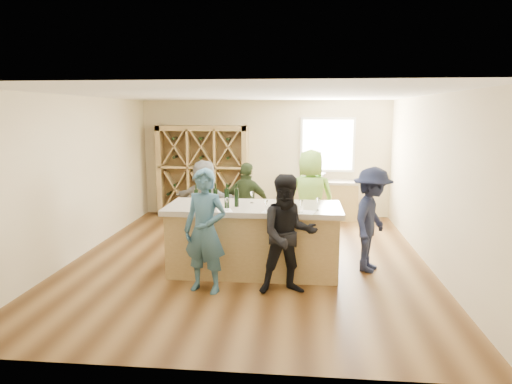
# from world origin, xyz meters

# --- Properties ---
(floor) EXTENTS (6.00, 7.00, 0.10)m
(floor) POSITION_xyz_m (0.00, 0.00, -0.05)
(floor) COLOR brown
(floor) RESTS_ON ground
(ceiling) EXTENTS (6.00, 7.00, 0.10)m
(ceiling) POSITION_xyz_m (0.00, 0.00, 2.85)
(ceiling) COLOR white
(ceiling) RESTS_ON ground
(wall_back) EXTENTS (6.00, 0.10, 2.80)m
(wall_back) POSITION_xyz_m (0.00, 3.55, 1.40)
(wall_back) COLOR beige
(wall_back) RESTS_ON ground
(wall_front) EXTENTS (6.00, 0.10, 2.80)m
(wall_front) POSITION_xyz_m (0.00, -3.55, 1.40)
(wall_front) COLOR beige
(wall_front) RESTS_ON ground
(wall_left) EXTENTS (0.10, 7.00, 2.80)m
(wall_left) POSITION_xyz_m (-3.05, 0.00, 1.40)
(wall_left) COLOR beige
(wall_left) RESTS_ON ground
(wall_right) EXTENTS (0.10, 7.00, 2.80)m
(wall_right) POSITION_xyz_m (3.05, 0.00, 1.40)
(wall_right) COLOR beige
(wall_right) RESTS_ON ground
(window_frame) EXTENTS (1.30, 0.06, 1.30)m
(window_frame) POSITION_xyz_m (1.50, 3.47, 1.75)
(window_frame) COLOR white
(window_frame) RESTS_ON wall_back
(window_pane) EXTENTS (1.18, 0.01, 1.18)m
(window_pane) POSITION_xyz_m (1.50, 3.44, 1.75)
(window_pane) COLOR white
(window_pane) RESTS_ON wall_back
(wine_rack) EXTENTS (2.20, 0.45, 2.20)m
(wine_rack) POSITION_xyz_m (-1.50, 3.27, 1.10)
(wine_rack) COLOR #A0804C
(wine_rack) RESTS_ON floor
(back_counter_base) EXTENTS (1.60, 0.58, 0.86)m
(back_counter_base) POSITION_xyz_m (1.40, 3.20, 0.43)
(back_counter_base) COLOR #A0804C
(back_counter_base) RESTS_ON floor
(back_counter_top) EXTENTS (1.70, 0.62, 0.06)m
(back_counter_top) POSITION_xyz_m (1.40, 3.20, 0.89)
(back_counter_top) COLOR #A99C8A
(back_counter_top) RESTS_ON back_counter_base
(sink) EXTENTS (0.54, 0.54, 0.19)m
(sink) POSITION_xyz_m (1.20, 3.20, 1.01)
(sink) COLOR silver
(sink) RESTS_ON back_counter_top
(faucet) EXTENTS (0.02, 0.02, 0.30)m
(faucet) POSITION_xyz_m (1.20, 3.38, 1.07)
(faucet) COLOR silver
(faucet) RESTS_ON back_counter_top
(tasting_counter_base) EXTENTS (2.60, 1.00, 1.00)m
(tasting_counter_base) POSITION_xyz_m (0.14, -0.62, 0.50)
(tasting_counter_base) COLOR #A0804C
(tasting_counter_base) RESTS_ON floor
(tasting_counter_top) EXTENTS (2.72, 1.12, 0.08)m
(tasting_counter_top) POSITION_xyz_m (0.14, -0.62, 1.04)
(tasting_counter_top) COLOR #A99C8A
(tasting_counter_top) RESTS_ON tasting_counter_base
(wine_bottle_a) EXTENTS (0.08, 0.08, 0.26)m
(wine_bottle_a) POSITION_xyz_m (-0.73, -0.78, 1.21)
(wine_bottle_a) COLOR black
(wine_bottle_a) RESTS_ON tasting_counter_top
(wine_bottle_b) EXTENTS (0.09, 0.09, 0.29)m
(wine_bottle_b) POSITION_xyz_m (-0.52, -0.83, 1.22)
(wine_bottle_b) COLOR black
(wine_bottle_b) RESTS_ON tasting_counter_top
(wine_bottle_c) EXTENTS (0.09, 0.09, 0.28)m
(wine_bottle_c) POSITION_xyz_m (-0.44, -0.72, 1.22)
(wine_bottle_c) COLOR black
(wine_bottle_c) RESTS_ON tasting_counter_top
(wine_bottle_d) EXTENTS (0.10, 0.10, 0.30)m
(wine_bottle_d) POSITION_xyz_m (-0.24, -0.86, 1.23)
(wine_bottle_d) COLOR black
(wine_bottle_d) RESTS_ON tasting_counter_top
(wine_bottle_e) EXTENTS (0.09, 0.09, 0.28)m
(wine_bottle_e) POSITION_xyz_m (-0.11, -0.73, 1.22)
(wine_bottle_e) COLOR black
(wine_bottle_e) RESTS_ON tasting_counter_top
(wine_glass_a) EXTENTS (0.08, 0.08, 0.20)m
(wine_glass_a) POSITION_xyz_m (-0.21, -1.03, 1.18)
(wine_glass_a) COLOR white
(wine_glass_a) RESTS_ON tasting_counter_top
(wine_glass_b) EXTENTS (0.07, 0.07, 0.17)m
(wine_glass_b) POSITION_xyz_m (0.37, -1.10, 1.17)
(wine_glass_b) COLOR white
(wine_glass_b) RESTS_ON tasting_counter_top
(wine_glass_c) EXTENTS (0.09, 0.09, 0.18)m
(wine_glass_c) POSITION_xyz_m (0.88, -1.07, 1.17)
(wine_glass_c) COLOR white
(wine_glass_c) RESTS_ON tasting_counter_top
(wine_glass_d) EXTENTS (0.08, 0.08, 0.18)m
(wine_glass_d) POSITION_xyz_m (0.63, -0.80, 1.17)
(wine_glass_d) COLOR white
(wine_glass_d) RESTS_ON tasting_counter_top
(wine_glass_e) EXTENTS (0.09, 0.09, 0.19)m
(wine_glass_e) POSITION_xyz_m (1.13, -0.88, 1.17)
(wine_glass_e) COLOR white
(wine_glass_e) RESTS_ON tasting_counter_top
(tasting_menu_a) EXTENTS (0.29, 0.34, 0.00)m
(tasting_menu_a) POSITION_xyz_m (-0.26, -1.02, 1.08)
(tasting_menu_a) COLOR white
(tasting_menu_a) RESTS_ON tasting_counter_top
(tasting_menu_b) EXTENTS (0.30, 0.35, 0.00)m
(tasting_menu_b) POSITION_xyz_m (0.45, -1.01, 1.08)
(tasting_menu_b) COLOR white
(tasting_menu_b) RESTS_ON tasting_counter_top
(tasting_menu_c) EXTENTS (0.26, 0.31, 0.00)m
(tasting_menu_c) POSITION_xyz_m (0.98, -1.04, 1.08)
(tasting_menu_c) COLOR white
(tasting_menu_c) RESTS_ON tasting_counter_top
(person_near_left) EXTENTS (0.74, 0.62, 1.76)m
(person_near_left) POSITION_xyz_m (-0.45, -1.47, 0.88)
(person_near_left) COLOR #335972
(person_near_left) RESTS_ON floor
(person_near_right) EXTENTS (0.90, 0.62, 1.69)m
(person_near_right) POSITION_xyz_m (0.71, -1.43, 0.84)
(person_near_right) COLOR black
(person_near_right) RESTS_ON floor
(person_server) EXTENTS (0.88, 1.19, 1.68)m
(person_server) POSITION_xyz_m (2.00, -0.38, 0.84)
(person_server) COLOR #191E38
(person_server) RESTS_ON floor
(person_far_mid) EXTENTS (1.03, 0.71, 1.60)m
(person_far_mid) POSITION_xyz_m (-0.12, 0.75, 0.80)
(person_far_mid) COLOR #263319
(person_far_mid) RESTS_ON floor
(person_far_right) EXTENTS (0.96, 0.68, 1.85)m
(person_far_right) POSITION_xyz_m (1.05, 0.78, 0.93)
(person_far_right) COLOR #8CC64C
(person_far_right) RESTS_ON floor
(person_far_left) EXTENTS (1.61, 1.07, 1.64)m
(person_far_left) POSITION_xyz_m (-0.95, 0.84, 0.82)
(person_far_left) COLOR slate
(person_far_left) RESTS_ON floor
(wine_glass_f) EXTENTS (0.07, 0.07, 0.18)m
(wine_glass_f) POSITION_xyz_m (0.09, -0.42, 1.17)
(wine_glass_f) COLOR white
(wine_glass_f) RESTS_ON tasting_counter_top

